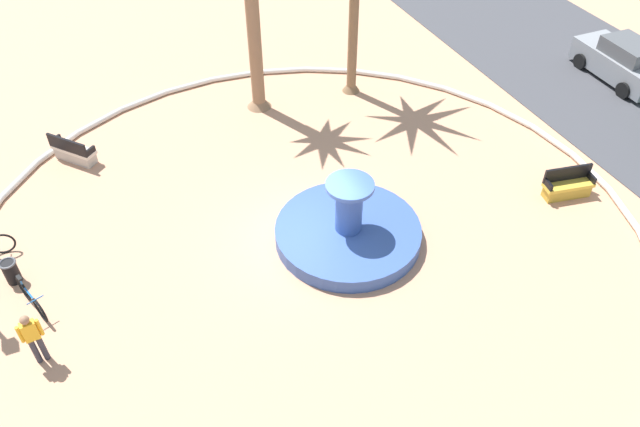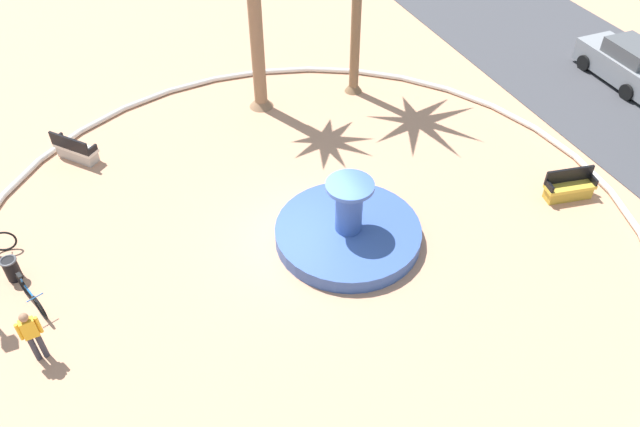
% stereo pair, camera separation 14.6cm
% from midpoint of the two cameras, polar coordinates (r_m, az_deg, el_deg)
% --- Properties ---
extents(ground_plane, '(80.00, 80.00, 0.00)m').
position_cam_midpoint_polar(ground_plane, '(18.60, -0.86, -2.27)').
color(ground_plane, tan).
extents(plaza_curb, '(19.97, 19.97, 0.20)m').
position_cam_midpoint_polar(plaza_curb, '(18.53, -0.87, -2.05)').
color(plaza_curb, silver).
rests_on(plaza_curb, ground).
extents(fountain, '(4.30, 4.30, 2.10)m').
position_cam_midpoint_polar(fountain, '(18.40, 2.79, -1.64)').
color(fountain, '#38569E').
rests_on(fountain, ground).
extents(bench_east, '(0.78, 1.66, 1.00)m').
position_cam_midpoint_polar(bench_east, '(21.30, 21.86, 2.12)').
color(bench_east, gold).
rests_on(bench_east, ground).
extents(bench_west, '(1.54, 1.42, 1.00)m').
position_cam_midpoint_polar(bench_west, '(22.88, -21.14, 5.35)').
color(bench_west, beige).
rests_on(bench_west, ground).
extents(trash_bin, '(0.46, 0.46, 0.73)m').
position_cam_midpoint_polar(trash_bin, '(19.16, -26.05, -4.52)').
color(trash_bin, black).
rests_on(trash_bin, ground).
extents(bicycle_red_frame, '(1.64, 0.68, 0.94)m').
position_cam_midpoint_polar(bicycle_red_frame, '(18.19, -24.56, -6.86)').
color(bicycle_red_frame, black).
rests_on(bicycle_red_frame, ground).
extents(person_cyclist_helmet, '(0.23, 0.53, 1.65)m').
position_cam_midpoint_polar(person_cyclist_helmet, '(16.58, -24.51, -9.93)').
color(person_cyclist_helmet, '#33333D').
rests_on(person_cyclist_helmet, ground).
extents(parked_car_leftmost, '(4.03, 1.98, 1.67)m').
position_cam_midpoint_polar(parked_car_leftmost, '(28.34, 26.21, 12.18)').
color(parked_car_leftmost, gray).
rests_on(parked_car_leftmost, ground).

